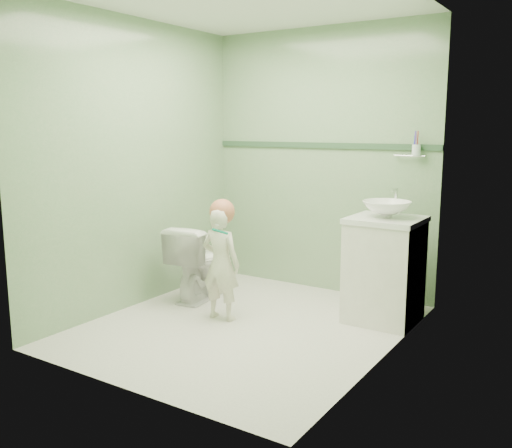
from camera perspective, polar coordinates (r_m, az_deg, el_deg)
The scene contains 12 objects.
ground at distance 4.39m, azimuth -1.08°, elevation -10.37°, with size 2.50×2.50×0.00m, color beige.
room_shell at distance 4.13m, azimuth -1.13°, elevation 5.45°, with size 2.50×2.54×2.40m.
trim_stripe at distance 5.19m, azimuth 6.57°, elevation 7.97°, with size 2.20×0.02×0.05m, color #315236.
vanity at distance 4.51m, azimuth 12.92°, elevation -4.75°, with size 0.52×0.50×0.80m, color silver.
counter at distance 4.42m, azimuth 13.12°, elevation 0.40°, with size 0.54×0.52×0.04m, color white.
basin at distance 4.41m, azimuth 13.16°, elevation 1.48°, with size 0.37×0.37×0.13m, color white.
faucet at distance 4.57m, azimuth 13.99°, elevation 2.75°, with size 0.03×0.13×0.18m.
cup_holder at distance 4.81m, azimuth 15.92°, elevation 7.30°, with size 0.26×0.07×0.21m.
toilet at distance 5.00m, azimuth -5.72°, elevation -3.85°, with size 0.37×0.66×0.67m, color white.
toddler at distance 4.43m, azimuth -3.61°, elevation -4.08°, with size 0.33×0.22×0.90m, color beige.
hair_cap at distance 4.37m, azimuth -3.47°, elevation 1.26°, with size 0.20×0.20×0.20m, color #BB6A4B.
teal_toothbrush at distance 4.23m, azimuth -3.71°, elevation -0.69°, with size 0.11×0.13×0.08m.
Camera 1 is at (2.29, -3.42, 1.52)m, focal length 39.27 mm.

